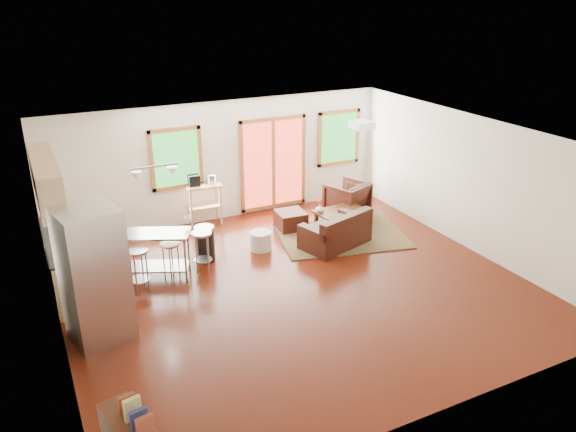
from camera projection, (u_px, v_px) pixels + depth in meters
name	position (u px, v px, depth m)	size (l,w,h in m)	color
floor	(296.00, 287.00, 9.64)	(7.50, 7.00, 0.02)	#370E05
ceiling	(297.00, 138.00, 8.65)	(7.50, 7.00, 0.02)	white
back_wall	(222.00, 161.00, 12.06)	(7.50, 0.02, 2.60)	white
left_wall	(50.00, 263.00, 7.60)	(0.02, 7.00, 2.60)	white
right_wall	(471.00, 183.00, 10.69)	(0.02, 7.00, 2.60)	white
front_wall	(440.00, 324.00, 6.24)	(7.50, 0.02, 2.60)	white
window_left	(176.00, 159.00, 11.53)	(1.10, 0.05, 1.30)	#1F6221
french_doors	(273.00, 164.00, 12.59)	(1.60, 0.05, 2.10)	red
window_right	(339.00, 138.00, 13.13)	(1.10, 0.05, 1.30)	#1F6221
rug	(340.00, 234.00, 11.65)	(2.53, 1.95, 0.03)	#3C5532
loveseat	(337.00, 233.00, 11.04)	(1.52, 1.13, 0.72)	black
coffee_table	(340.00, 213.00, 11.81)	(1.10, 0.71, 0.42)	#37190D
armchair	(347.00, 197.00, 12.55)	(0.81, 0.76, 0.83)	black
ottoman	(291.00, 220.00, 11.88)	(0.58, 0.58, 0.39)	black
pouf	(261.00, 241.00, 10.93)	(0.42, 0.42, 0.37)	beige
vase	(320.00, 208.00, 11.69)	(0.21, 0.21, 0.30)	silver
book	(347.00, 208.00, 11.51)	(0.24, 0.03, 0.32)	maroon
cabinets	(62.00, 238.00, 9.26)	(0.64, 2.24, 2.30)	tan
refrigerator	(95.00, 275.00, 7.91)	(0.95, 0.93, 2.01)	#B7BABC
island	(150.00, 247.00, 9.70)	(1.48, 1.06, 0.87)	#B7BABC
cup	(187.00, 218.00, 9.83)	(0.13, 0.10, 0.13)	white
bar_stool_a	(138.00, 261.00, 9.25)	(0.43, 0.43, 0.78)	#B7BABC
bar_stool_b	(171.00, 253.00, 9.67)	(0.44, 0.44, 0.71)	#B7BABC
bar_stool_c	(202.00, 242.00, 9.94)	(0.48, 0.48, 0.77)	#B7BABC
trash_can	(205.00, 243.00, 10.44)	(0.42, 0.42, 0.68)	black
kitchen_cart	(202.00, 190.00, 11.91)	(0.78, 0.53, 1.13)	tan
ceiling_flush	(362.00, 125.00, 9.84)	(0.35, 0.35, 0.12)	white
pendant_light	(155.00, 172.00, 9.38)	(0.80, 0.18, 0.79)	gray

